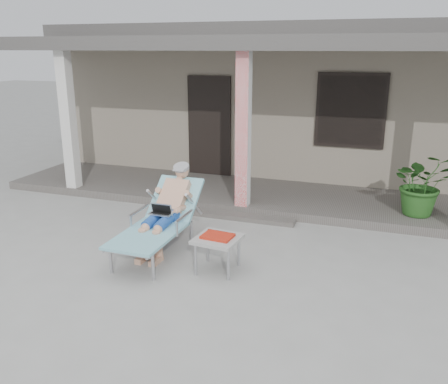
% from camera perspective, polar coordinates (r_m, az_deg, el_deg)
% --- Properties ---
extents(ground, '(60.00, 60.00, 0.00)m').
position_cam_1_polar(ground, '(6.54, -3.31, -8.44)').
color(ground, '#9E9E99').
rests_on(ground, ground).
extents(house, '(10.40, 5.40, 3.30)m').
position_cam_1_polar(house, '(12.22, 8.36, 11.44)').
color(house, gray).
rests_on(house, ground).
extents(porch_deck, '(10.00, 2.00, 0.15)m').
position_cam_1_polar(porch_deck, '(9.17, 3.77, -0.39)').
color(porch_deck, '#605B56').
rests_on(porch_deck, ground).
extents(porch_overhang, '(10.00, 2.30, 2.85)m').
position_cam_1_polar(porch_overhang, '(8.70, 4.02, 16.82)').
color(porch_overhang, silver).
rests_on(porch_overhang, porch_deck).
extents(porch_step, '(2.00, 0.30, 0.07)m').
position_cam_1_polar(porch_step, '(8.14, 1.61, -2.92)').
color(porch_step, '#605B56').
rests_on(porch_step, ground).
extents(lounger, '(0.73, 1.90, 1.22)m').
position_cam_1_polar(lounger, '(6.72, -7.42, -0.94)').
color(lounger, '#B7B7BC').
rests_on(lounger, ground).
extents(side_table, '(0.60, 0.60, 0.50)m').
position_cam_1_polar(side_table, '(6.15, -0.77, -5.86)').
color(side_table, '#A0A09C').
rests_on(side_table, ground).
extents(potted_palm, '(1.14, 1.05, 1.06)m').
position_cam_1_polar(potted_palm, '(8.38, 22.76, 0.94)').
color(potted_palm, '#26591E').
rests_on(potted_palm, porch_deck).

